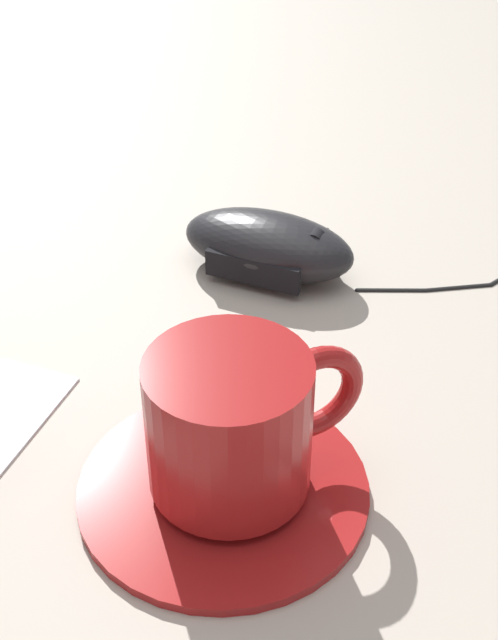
% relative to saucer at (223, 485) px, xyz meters
% --- Properties ---
extents(ground_plane, '(3.00, 3.00, 0.00)m').
position_rel_saucer_xyz_m(ground_plane, '(0.03, 0.07, -0.00)').
color(ground_plane, '#B2A899').
extents(saucer, '(0.13, 0.13, 0.01)m').
position_rel_saucer_xyz_m(saucer, '(0.00, 0.00, 0.00)').
color(saucer, maroon).
rests_on(saucer, ground).
extents(coffee_cup, '(0.09, 0.08, 0.07)m').
position_rel_saucer_xyz_m(coffee_cup, '(0.00, -0.00, 0.04)').
color(coffee_cup, maroon).
rests_on(coffee_cup, saucer).
extents(computer_mouse, '(0.07, 0.12, 0.04)m').
position_rel_saucer_xyz_m(computer_mouse, '(0.17, 0.08, 0.01)').
color(computer_mouse, black).
rests_on(computer_mouse, ground).
extents(mouse_cable, '(0.17, 0.09, 0.00)m').
position_rel_saucer_xyz_m(mouse_cable, '(0.26, -0.04, -0.00)').
color(mouse_cable, black).
rests_on(mouse_cable, ground).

